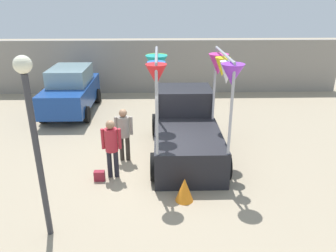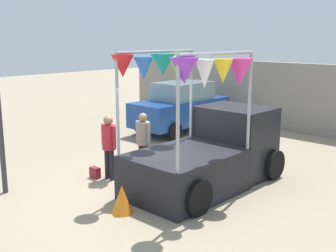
# 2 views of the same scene
# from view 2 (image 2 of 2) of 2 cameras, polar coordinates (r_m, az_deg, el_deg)

# --- Properties ---
(ground_plane) EXTENTS (60.00, 60.00, 0.00)m
(ground_plane) POSITION_cam_2_polar(r_m,az_deg,el_deg) (10.34, -1.36, -8.16)
(ground_plane) COLOR gray
(vendor_truck) EXTENTS (2.54, 4.17, 3.26)m
(vendor_truck) POSITION_cam_2_polar(r_m,az_deg,el_deg) (10.30, 5.88, -2.72)
(vendor_truck) COLOR black
(vendor_truck) RESTS_ON ground
(parked_car) EXTENTS (1.88, 4.00, 1.88)m
(parked_car) POSITION_cam_2_polar(r_m,az_deg,el_deg) (16.07, 1.76, 2.63)
(parked_car) COLOR navy
(parked_car) RESTS_ON ground
(person_customer) EXTENTS (0.53, 0.34, 1.65)m
(person_customer) POSITION_cam_2_polar(r_m,az_deg,el_deg) (10.66, -8.03, -2.06)
(person_customer) COLOR black
(person_customer) RESTS_ON ground
(person_vendor) EXTENTS (0.53, 0.34, 1.62)m
(person_vendor) POSITION_cam_2_polar(r_m,az_deg,el_deg) (11.11, -3.39, -1.50)
(person_vendor) COLOR #2D2823
(person_vendor) RESTS_ON ground
(handbag) EXTENTS (0.28, 0.16, 0.28)m
(handbag) POSITION_cam_2_polar(r_m,az_deg,el_deg) (11.04, -9.86, -6.23)
(handbag) COLOR maroon
(handbag) RESTS_ON ground
(brick_boundary_wall) EXTENTS (18.00, 0.36, 2.60)m
(brick_boundary_wall) POSITION_cam_2_polar(r_m,az_deg,el_deg) (16.50, 18.43, 3.51)
(brick_boundary_wall) COLOR gray
(brick_boundary_wall) RESTS_ON ground
(folded_kite_bundle_tangerine) EXTENTS (0.59, 0.59, 0.60)m
(folded_kite_bundle_tangerine) POSITION_cam_2_polar(r_m,az_deg,el_deg) (8.79, -6.26, -9.86)
(folded_kite_bundle_tangerine) COLOR orange
(folded_kite_bundle_tangerine) RESTS_ON ground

